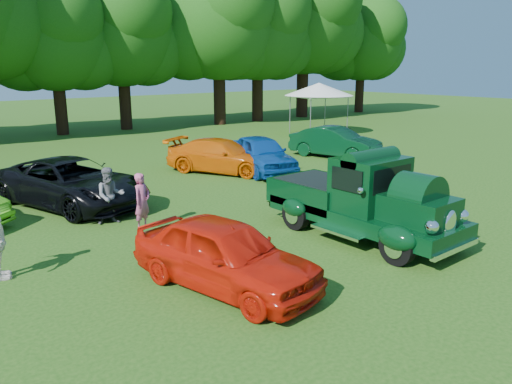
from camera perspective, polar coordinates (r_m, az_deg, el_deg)
ground at (r=11.67m, az=8.37°, el=-6.92°), size 120.00×120.00×0.00m
hero_pickup at (r=12.73m, az=11.92°, el=-1.08°), size 2.43×5.22×2.04m
red_convertible at (r=9.63m, az=-3.56°, el=-7.10°), size 2.37×4.24×1.36m
back_car_black at (r=16.16m, az=-20.32°, el=1.00°), size 3.79×5.70×1.45m
back_car_orange at (r=20.13m, az=-3.89°, el=4.15°), size 3.80×4.92×1.33m
back_car_blue at (r=20.10m, az=0.61°, el=4.36°), size 2.94×4.61×1.46m
back_car_green at (r=23.73m, az=9.06°, el=5.65°), size 2.52×4.53×1.41m
spectator_pink at (r=13.31m, az=-12.88°, el=-1.06°), size 0.65×0.56×1.50m
spectator_grey at (r=14.01m, az=-16.31°, el=-0.41°), size 0.88×0.77×1.55m
canopy_tent at (r=31.51m, az=7.20°, el=11.53°), size 5.21×5.21×3.17m
tree_line at (r=32.30m, az=-25.43°, el=17.86°), size 65.46×11.15×12.16m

